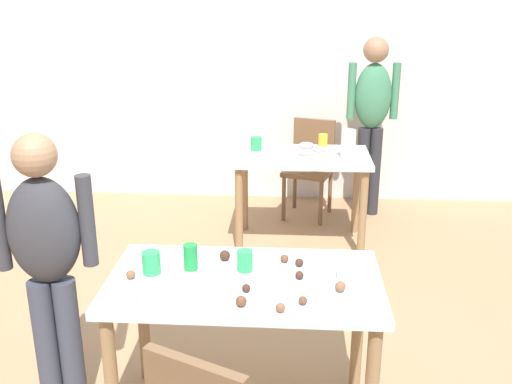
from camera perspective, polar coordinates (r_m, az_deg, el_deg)
wall_back at (r=5.69m, az=0.57°, el=12.23°), size 6.40×0.10×2.60m
dining_table_near at (r=2.72m, az=-1.11°, el=-10.39°), size 1.23×0.67×0.75m
dining_table_far at (r=4.67m, az=4.38°, el=2.19°), size 1.06×0.63×0.75m
chair_far_table at (r=5.35m, az=5.29°, el=2.92°), size 0.50×0.50×0.87m
person_girl_near at (r=2.84m, az=-19.53°, el=-5.92°), size 0.46×0.25×1.40m
person_adult_far at (r=5.32m, az=11.17°, el=7.73°), size 0.45×0.22×1.60m
mixing_bowl at (r=2.67m, az=9.68°, el=-7.71°), size 0.17×0.17×0.08m
soda_can at (r=2.74m, az=-6.35°, el=-6.26°), size 0.07×0.07×0.12m
fork_near at (r=2.85m, az=8.57°, el=-6.67°), size 0.17×0.02×0.01m
cup_near_0 at (r=2.72m, az=-1.08°, el=-6.64°), size 0.07×0.07×0.10m
cup_near_1 at (r=2.73m, az=-10.10°, el=-6.74°), size 0.08×0.08×0.11m
cup_near_2 at (r=2.47m, az=-12.36°, el=-9.87°), size 0.07×0.07×0.11m
cake_ball_0 at (r=2.47m, az=4.55°, el=-10.42°), size 0.04×0.04×0.04m
cake_ball_1 at (r=2.58m, az=8.16°, el=-9.05°), size 0.05×0.05×0.05m
cake_ball_2 at (r=2.83m, az=-3.03°, el=-6.15°), size 0.05×0.05×0.05m
cake_ball_3 at (r=2.81m, az=2.77°, el=-6.45°), size 0.04×0.04×0.04m
cake_ball_4 at (r=2.44m, az=-1.45°, el=-10.52°), size 0.05×0.05×0.05m
cake_ball_5 at (r=2.55m, az=-0.95°, el=-9.28°), size 0.04×0.04×0.04m
cake_ball_6 at (r=2.78m, az=4.21°, el=-6.82°), size 0.04×0.04×0.04m
cake_ball_7 at (r=2.66m, az=4.23°, el=-8.03°), size 0.04×0.04×0.04m
cake_ball_8 at (r=2.72m, az=-12.03°, el=-7.82°), size 0.04×0.04×0.04m
cake_ball_9 at (r=2.41m, az=2.37°, el=-11.12°), size 0.04×0.04×0.04m
pitcher_far at (r=4.53m, az=8.92°, el=4.57°), size 0.11×0.11×0.22m
cup_far_0 at (r=4.42m, az=1.82°, el=3.64°), size 0.08×0.08×0.11m
cup_far_1 at (r=4.73m, az=0.02°, el=4.71°), size 0.09×0.09×0.11m
cup_far_2 at (r=4.88m, az=6.49°, el=5.00°), size 0.07×0.07×0.10m
donut_far_0 at (r=4.63m, az=4.76°, el=3.80°), size 0.10×0.10×0.03m
donut_far_1 at (r=4.74m, az=6.16°, el=4.13°), size 0.11×0.11×0.03m
donut_far_2 at (r=4.84m, az=4.89°, el=4.52°), size 0.12×0.12×0.04m
donut_far_3 at (r=4.63m, az=3.21°, el=3.89°), size 0.11×0.11×0.03m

